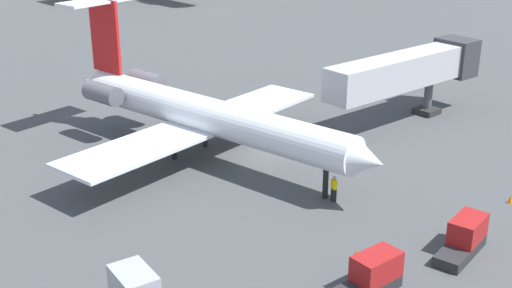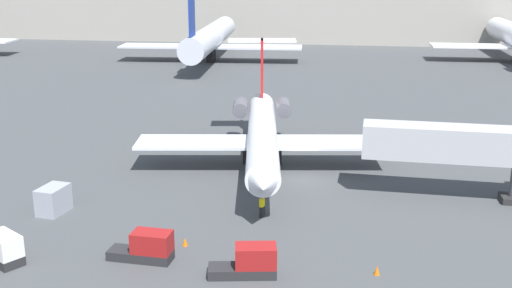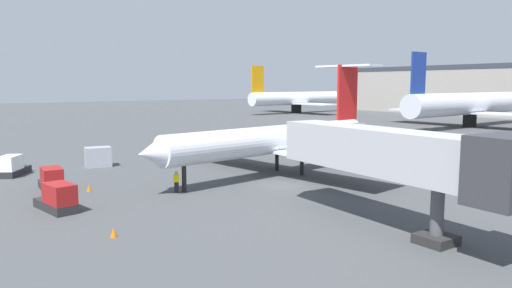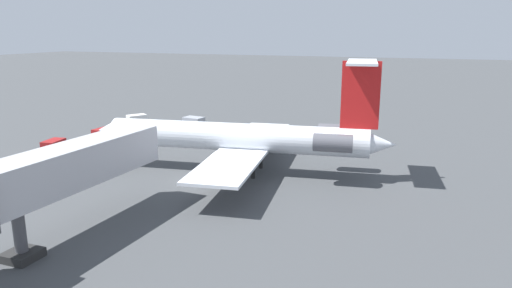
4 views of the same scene
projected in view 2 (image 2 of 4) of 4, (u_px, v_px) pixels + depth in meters
ground_plane at (301, 179)px, 53.37m from camera, size 400.00×400.00×0.10m
regional_jet at (262, 131)px, 55.40m from camera, size 22.72×27.89×10.25m
jet_bridge at (485, 146)px, 47.43m from camera, size 16.35×3.65×6.02m
ground_crew_marshaller at (262, 206)px, 45.01m from camera, size 0.38×0.46×1.69m
baggage_tug_lead at (1, 249)px, 38.37m from camera, size 4.12×3.35×1.90m
baggage_tug_trailing at (147, 248)px, 38.55m from camera, size 4.08×1.65×1.90m
baggage_tug_spare at (250, 262)px, 36.64m from camera, size 4.18×2.07×1.90m
cargo_container_uld at (53, 200)px, 45.88m from camera, size 1.97×2.67×1.99m
traffic_cone_near at (377, 270)px, 36.90m from camera, size 0.36×0.36×0.55m
traffic_cone_mid at (185, 242)px, 40.68m from camera, size 0.36×0.36×0.55m
terminal_building at (336, 11)px, 146.65m from camera, size 160.21×19.83×13.30m
parked_airliner_west_mid at (210, 38)px, 114.62m from camera, size 33.77×40.02×13.63m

